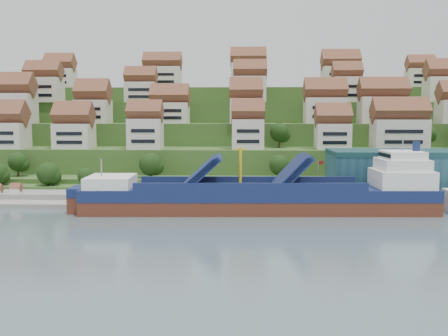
{
  "coord_description": "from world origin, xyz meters",
  "views": [
    {
      "loc": [
        0.57,
        -105.31,
        20.76
      ],
      "look_at": [
        -3.97,
        14.0,
        8.0
      ],
      "focal_mm": 40.0,
      "sensor_mm": 36.0,
      "label": 1
    }
  ],
  "objects": [
    {
      "name": "hillside_trees",
      "position": [
        -10.37,
        44.83,
        16.6
      ],
      "size": [
        136.4,
        62.63,
        31.06
      ],
      "color": "#1E3C14",
      "rests_on": "ground"
    },
    {
      "name": "quay",
      "position": [
        20.0,
        15.0,
        1.1
      ],
      "size": [
        180.0,
        14.0,
        2.2
      ],
      "primitive_type": "cube",
      "color": "gray",
      "rests_on": "ground"
    },
    {
      "name": "hillside",
      "position": [
        0.0,
        103.55,
        10.66
      ],
      "size": [
        260.0,
        128.0,
        31.0
      ],
      "color": "#2D4C1E",
      "rests_on": "ground"
    },
    {
      "name": "flagpole",
      "position": [
        18.11,
        10.0,
        6.88
      ],
      "size": [
        1.28,
        0.16,
        8.0
      ],
      "color": "gray",
      "rests_on": "quay"
    },
    {
      "name": "pebble_beach",
      "position": [
        -58.0,
        12.0,
        0.5
      ],
      "size": [
        45.0,
        20.0,
        1.0
      ],
      "primitive_type": "cube",
      "color": "gray",
      "rests_on": "ground"
    },
    {
      "name": "hillside_village",
      "position": [
        0.87,
        60.15,
        24.38
      ],
      "size": [
        159.66,
        62.28,
        29.22
      ],
      "color": "beige",
      "rests_on": "ground"
    },
    {
      "name": "ground",
      "position": [
        0.0,
        0.0,
        0.0
      ],
      "size": [
        300.0,
        300.0,
        0.0
      ],
      "primitive_type": "plane",
      "color": "slate",
      "rests_on": "ground"
    },
    {
      "name": "cargo_ship",
      "position": [
        5.96,
        0.57,
        3.18
      ],
      "size": [
        75.02,
        14.29,
        16.51
      ],
      "rotation": [
        0.0,
        0.0,
        0.04
      ],
      "color": "#5A2A1B",
      "rests_on": "ground"
    }
  ]
}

